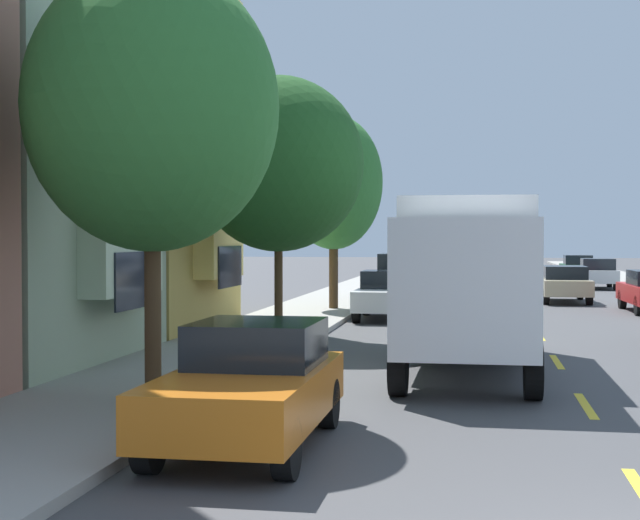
% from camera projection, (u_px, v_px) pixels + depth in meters
% --- Properties ---
extents(ground_plane, '(160.00, 160.00, 0.00)m').
position_uv_depth(ground_plane, '(517.00, 302.00, 36.75)').
color(ground_plane, '#424244').
extents(sidewalk_left, '(3.20, 120.00, 0.14)m').
position_uv_depth(sidewalk_left, '(332.00, 301.00, 35.94)').
color(sidewalk_left, '#99968E').
rests_on(sidewalk_left, ground_plane).
extents(lane_centerline_dashes, '(0.14, 47.20, 0.01)m').
position_uv_depth(lane_centerline_dashes, '(524.00, 313.00, 31.33)').
color(lane_centerline_dashes, yellow).
rests_on(lane_centerline_dashes, ground_plane).
extents(street_tree_nearest, '(3.78, 3.78, 6.48)m').
position_uv_depth(street_tree_nearest, '(152.00, 108.00, 13.73)').
color(street_tree_nearest, '#47331E').
rests_on(street_tree_nearest, sidewalk_left).
extents(street_tree_second, '(4.17, 4.17, 6.34)m').
position_uv_depth(street_tree_second, '(278.00, 164.00, 22.60)').
color(street_tree_second, '#47331E').
rests_on(street_tree_second, sidewalk_left).
extents(street_tree_third, '(3.34, 3.34, 6.57)m').
position_uv_depth(street_tree_third, '(334.00, 183.00, 31.46)').
color(street_tree_third, '#47331E').
rests_on(street_tree_third, sidewalk_left).
extents(delivery_box_truck, '(2.45, 7.71, 3.28)m').
position_uv_depth(delivery_box_truck, '(468.00, 273.00, 17.82)').
color(delivery_box_truck, white).
rests_on(delivery_box_truck, ground_plane).
extents(parked_suv_charcoal, '(2.06, 4.84, 1.93)m').
position_uv_depth(parked_suv_charcoal, '(402.00, 278.00, 35.66)').
color(parked_suv_charcoal, '#333338').
rests_on(parked_suv_charcoal, ground_plane).
extents(parked_hatchback_silver, '(1.84, 4.04, 1.50)m').
position_uv_depth(parked_hatchback_silver, '(597.00, 273.00, 45.98)').
color(parked_hatchback_silver, '#B2B5BA').
rests_on(parked_hatchback_silver, ground_plane).
extents(parked_hatchback_forest, '(1.77, 4.01, 1.50)m').
position_uv_depth(parked_hatchback_forest, '(577.00, 268.00, 54.71)').
color(parked_hatchback_forest, '#194C28').
rests_on(parked_hatchback_forest, ground_plane).
extents(parked_hatchback_white, '(1.76, 4.01, 1.50)m').
position_uv_depth(parked_hatchback_white, '(386.00, 295.00, 28.97)').
color(parked_hatchback_white, silver).
rests_on(parked_hatchback_white, ground_plane).
extents(parked_hatchback_orange, '(1.77, 4.01, 1.50)m').
position_uv_depth(parked_hatchback_orange, '(250.00, 385.00, 11.33)').
color(parked_hatchback_orange, orange).
rests_on(parked_hatchback_orange, ground_plane).
extents(parked_hatchback_burgundy, '(1.84, 4.04, 1.50)m').
position_uv_depth(parked_hatchback_burgundy, '(430.00, 265.00, 59.72)').
color(parked_hatchback_burgundy, maroon).
rests_on(parked_hatchback_burgundy, ground_plane).
extents(moving_champagne_sedan, '(1.80, 4.50, 1.43)m').
position_uv_depth(moving_champagne_sedan, '(564.00, 283.00, 36.39)').
color(moving_champagne_sedan, tan).
rests_on(moving_champagne_sedan, ground_plane).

